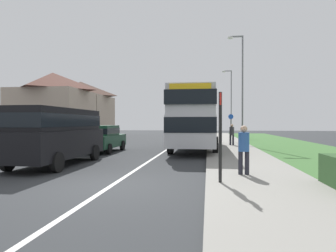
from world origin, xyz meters
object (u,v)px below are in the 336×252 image
at_px(bus_stop_sign, 220,131).
at_px(street_lamp_mid, 241,84).
at_px(pedestrian_at_stop, 244,147).
at_px(parked_car_dark_green, 101,137).
at_px(parked_van_black, 57,132).
at_px(street_lamp_far, 230,99).
at_px(double_decker_bus, 195,117).
at_px(pedestrian_walking_away, 232,133).
at_px(cycle_route_sign, 231,127).

height_order(bus_stop_sign, street_lamp_mid, street_lamp_mid).
bearing_deg(pedestrian_at_stop, parked_car_dark_green, 135.28).
relative_size(parked_van_black, street_lamp_far, 0.68).
relative_size(double_decker_bus, pedestrian_walking_away, 6.50).
xyz_separation_m(parked_van_black, street_lamp_far, (8.97, 25.51, 3.29)).
bearing_deg(parked_car_dark_green, pedestrian_walking_away, 31.79).
bearing_deg(double_decker_bus, street_lamp_mid, 42.28).
height_order(pedestrian_walking_away, cycle_route_sign, cycle_route_sign).
relative_size(parked_car_dark_green, pedestrian_at_stop, 2.48).
xyz_separation_m(bus_stop_sign, street_lamp_mid, (2.11, 14.17, 3.14)).
bearing_deg(bus_stop_sign, double_decker_bus, 96.04).
xyz_separation_m(parked_van_black, street_lamp_mid, (8.67, 10.94, 3.29)).
bearing_deg(double_decker_bus, pedestrian_walking_away, 44.96).
bearing_deg(double_decker_bus, parked_van_black, -124.05).
relative_size(street_lamp_mid, street_lamp_far, 1.00).
bearing_deg(street_lamp_far, pedestrian_walking_away, -93.87).
xyz_separation_m(parked_van_black, cycle_route_sign, (8.20, 14.68, 0.04)).
bearing_deg(street_lamp_far, street_lamp_mid, -91.19).
height_order(parked_van_black, street_lamp_mid, street_lamp_mid).
bearing_deg(pedestrian_walking_away, pedestrian_at_stop, -92.82).
height_order(pedestrian_at_stop, bus_stop_sign, bus_stop_sign).
bearing_deg(pedestrian_at_stop, pedestrian_walking_away, 87.18).
relative_size(parked_van_black, bus_stop_sign, 2.14).
height_order(parked_van_black, bus_stop_sign, bus_stop_sign).
height_order(cycle_route_sign, street_lamp_mid, street_lamp_mid).
relative_size(bus_stop_sign, street_lamp_far, 0.32).
bearing_deg(street_lamp_mid, parked_van_black, -128.38).
distance_m(double_decker_bus, bus_stop_sign, 11.26).
bearing_deg(bus_stop_sign, parked_car_dark_green, 127.49).
relative_size(parked_car_dark_green, bus_stop_sign, 1.59).
bearing_deg(street_lamp_mid, pedestrian_at_stop, -95.88).
bearing_deg(double_decker_bus, parked_car_dark_green, -156.13).
height_order(parked_car_dark_green, street_lamp_far, street_lamp_far).
bearing_deg(cycle_route_sign, double_decker_bus, -112.78).
relative_size(bus_stop_sign, street_lamp_mid, 0.32).
distance_m(double_decker_bus, street_lamp_far, 18.11).
bearing_deg(cycle_route_sign, pedestrian_walking_away, -93.35).
bearing_deg(pedestrian_at_stop, street_lamp_far, 86.60).
bearing_deg(street_lamp_far, parked_van_black, -109.37).
relative_size(cycle_route_sign, street_lamp_far, 0.31).
distance_m(parked_van_black, pedestrian_at_stop, 7.60).
height_order(parked_van_black, pedestrian_at_stop, parked_van_black).
distance_m(pedestrian_walking_away, street_lamp_mid, 3.79).
bearing_deg(cycle_route_sign, street_lamp_far, 85.93).
distance_m(double_decker_bus, street_lamp_mid, 5.12).
relative_size(pedestrian_at_stop, cycle_route_sign, 0.66).
distance_m(parked_car_dark_green, bus_stop_sign, 11.03).
bearing_deg(pedestrian_walking_away, cycle_route_sign, 86.65).
height_order(double_decker_bus, pedestrian_walking_away, double_decker_bus).
bearing_deg(cycle_route_sign, parked_car_dark_green, -132.30).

